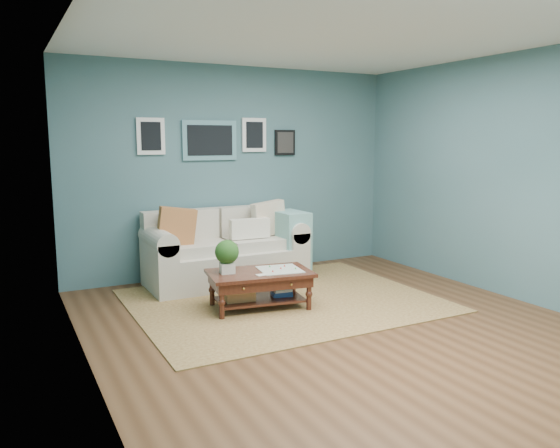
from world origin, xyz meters
TOP-DOWN VIEW (x-y plane):
  - room_shell at (-0.01, 0.06)m, footprint 5.00×5.02m
  - area_rug at (-0.09, 1.00)m, footprint 3.20×2.56m
  - loveseat at (-0.28, 2.03)m, footprint 1.96×0.89m
  - coffee_table at (-0.48, 0.89)m, footprint 1.15×0.78m

SIDE VIEW (x-z plane):
  - area_rug at x=-0.09m, z-range 0.00..0.01m
  - coffee_table at x=-0.48m, z-range -0.04..0.70m
  - loveseat at x=-0.28m, z-range -0.09..0.91m
  - room_shell at x=-0.01m, z-range 0.01..2.71m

